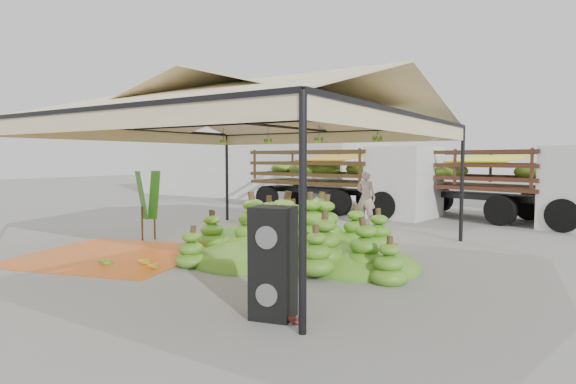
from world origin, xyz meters
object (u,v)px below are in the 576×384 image
Objects in this scene: banana_heap at (296,227)px; speaker_stack at (273,263)px; truck_right at (508,176)px; truck_left at (348,173)px; vendor at (366,197)px.

speaker_stack reaches higher than banana_heap.
banana_heap is at bearing 103.90° from speaker_stack.
truck_right is at bearing 71.92° from banana_heap.
speaker_stack is at bearing -62.13° from truck_left.
vendor reaches higher than speaker_stack.
truck_right is (3.78, 3.30, 0.68)m from vendor.
vendor is at bearing -122.77° from truck_right.
speaker_stack is at bearing -62.28° from banana_heap.
banana_heap is 4.07× the size of speaker_stack.
truck_left is (-4.83, 12.14, 0.84)m from speaker_stack.
vendor reaches higher than banana_heap.
banana_heap is 0.80× the size of truck_left.
banana_heap is at bearing 97.22° from vendor.
truck_right is (1.01, 12.62, 0.81)m from speaker_stack.
truck_right is (5.84, 0.48, -0.03)m from truck_left.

